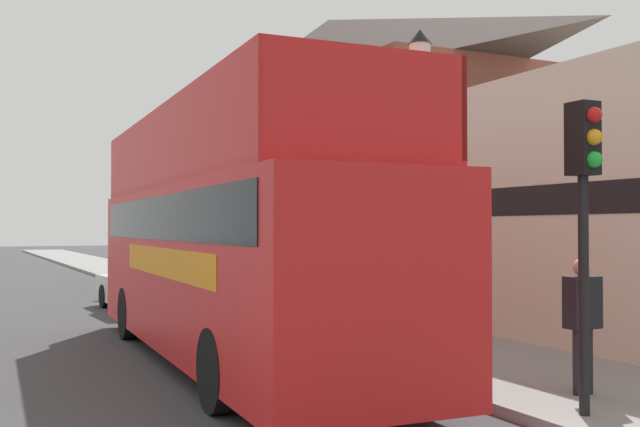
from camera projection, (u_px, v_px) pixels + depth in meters
name	position (u px, v px, depth m)	size (l,w,h in m)	color
sidewalk	(215.00, 295.00, 24.72)	(3.66, 108.00, 0.14)	gray
brick_terrace_rear	(328.00, 154.00, 28.07)	(6.00, 19.09, 10.13)	brown
tour_bus	(228.00, 250.00, 12.83)	(3.00, 11.29, 4.26)	red
parked_car_ahead_of_bus	(147.00, 286.00, 20.58)	(2.03, 4.65, 1.48)	silver
pedestrian_nearest	(583.00, 312.00, 9.68)	(0.46, 0.25, 1.76)	#232328
traffic_signal	(585.00, 185.00, 8.61)	(0.28, 0.42, 3.61)	black
lamp_post_nearest	(420.00, 137.00, 11.29)	(0.35, 0.35, 5.16)	black
lamp_post_second	(226.00, 195.00, 19.33)	(0.35, 0.35, 4.30)	black
lamp_post_third	(148.00, 200.00, 27.41)	(0.35, 0.35, 4.58)	black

